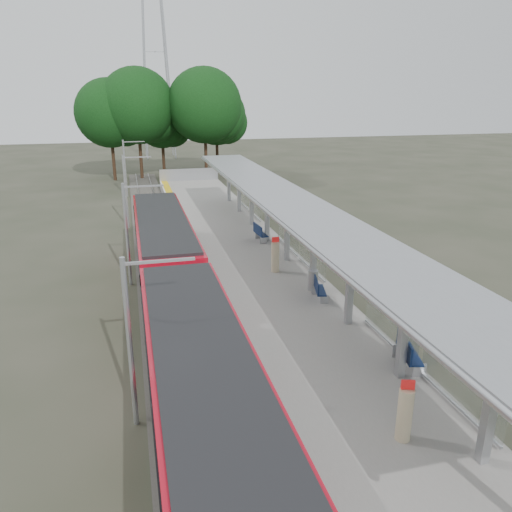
% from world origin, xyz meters
% --- Properties ---
extents(trackbed, '(3.00, 70.00, 0.24)m').
position_xyz_m(trackbed, '(-4.50, 20.00, 0.12)').
color(trackbed, '#59544C').
rests_on(trackbed, ground).
extents(platform, '(6.00, 50.00, 1.00)m').
position_xyz_m(platform, '(0.00, 20.00, 0.50)').
color(platform, gray).
rests_on(platform, ground).
extents(tactile_strip, '(0.60, 50.00, 0.02)m').
position_xyz_m(tactile_strip, '(-2.55, 20.00, 1.01)').
color(tactile_strip, yellow).
rests_on(tactile_strip, platform).
extents(end_fence, '(6.00, 0.10, 1.20)m').
position_xyz_m(end_fence, '(0.00, 44.95, 1.60)').
color(end_fence, '#9EA0A5').
rests_on(end_fence, platform).
extents(train, '(2.74, 27.60, 3.62)m').
position_xyz_m(train, '(-4.50, 11.69, 2.05)').
color(train, black).
rests_on(train, ground).
extents(canopy, '(3.27, 38.00, 3.66)m').
position_xyz_m(canopy, '(1.61, 16.19, 4.20)').
color(canopy, '#9EA0A5').
rests_on(canopy, platform).
extents(pylon, '(8.00, 4.00, 38.00)m').
position_xyz_m(pylon, '(-1.00, 73.00, 19.00)').
color(pylon, '#9EA0A5').
rests_on(pylon, ground).
extents(tree_cluster, '(19.62, 12.19, 12.41)m').
position_xyz_m(tree_cluster, '(-1.38, 53.09, 7.64)').
color(tree_cluster, '#382316').
rests_on(tree_cluster, ground).
extents(catenary_masts, '(2.08, 48.16, 5.40)m').
position_xyz_m(catenary_masts, '(-6.22, 19.00, 2.91)').
color(catenary_masts, '#9EA0A5').
rests_on(catenary_masts, ground).
extents(bench_near, '(0.89, 1.69, 1.11)m').
position_xyz_m(bench_near, '(2.50, 6.46, 1.58)').
color(bench_near, '#0F204B').
rests_on(bench_near, platform).
extents(bench_mid, '(0.72, 1.40, 0.92)m').
position_xyz_m(bench_mid, '(1.74, 12.57, 1.48)').
color(bench_mid, '#0F204B').
rests_on(bench_mid, platform).
extents(bench_far, '(0.58, 1.55, 1.04)m').
position_xyz_m(bench_far, '(1.49, 21.88, 1.55)').
color(bench_far, '#0F204B').
rests_on(bench_far, platform).
extents(info_pillar_near, '(0.40, 0.40, 1.77)m').
position_xyz_m(info_pillar_near, '(0.52, 3.24, 1.77)').
color(info_pillar_near, '#C6B790').
rests_on(info_pillar_near, platform).
extents(info_pillar_far, '(0.41, 0.41, 1.82)m').
position_xyz_m(info_pillar_far, '(0.89, 16.43, 1.79)').
color(info_pillar_far, '#C6B790').
rests_on(info_pillar_far, platform).
extents(litter_bin, '(0.58, 0.58, 0.95)m').
position_xyz_m(litter_bin, '(1.88, 13.64, 1.47)').
color(litter_bin, '#9EA0A5').
rests_on(litter_bin, platform).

